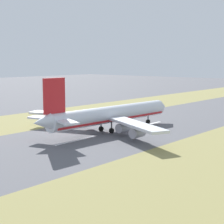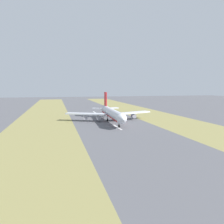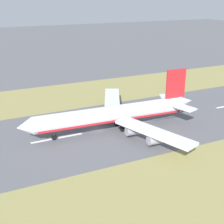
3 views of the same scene
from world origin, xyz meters
TOP-DOWN VIEW (x-y plane):
  - ground_plane at (0.00, 0.00)m, footprint 800.00×800.00m
  - grass_median_west at (-45.00, 0.00)m, footprint 40.00×600.00m
  - grass_median_east at (45.00, 0.00)m, footprint 40.00×600.00m
  - centreline_dash_near at (0.00, -64.64)m, footprint 1.20×18.00m
  - centreline_dash_mid at (0.00, -24.64)m, footprint 1.20×18.00m
  - centreline_dash_far at (0.00, 15.36)m, footprint 1.20×18.00m
  - airplane_main_jet at (-1.84, -6.55)m, footprint 64.06×67.19m

SIDE VIEW (x-z plane):
  - ground_plane at x=0.00m, z-range 0.00..0.00m
  - grass_median_west at x=-45.00m, z-range 0.00..0.01m
  - grass_median_east at x=45.00m, z-range 0.00..0.01m
  - centreline_dash_near at x=0.00m, z-range 0.00..0.01m
  - centreline_dash_mid at x=0.00m, z-range 0.00..0.01m
  - centreline_dash_far at x=0.00m, z-range 0.00..0.01m
  - airplane_main_jet at x=-1.84m, z-range -4.08..16.12m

